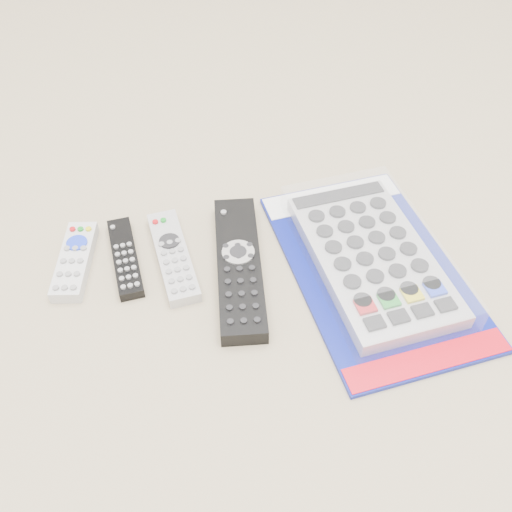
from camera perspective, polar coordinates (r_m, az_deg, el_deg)
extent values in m
plane|color=gray|center=(0.84, -3.38, -1.53)|extent=(5.00, 5.00, 0.00)
cube|color=#BABBBD|center=(0.88, -17.64, -0.45)|extent=(0.07, 0.15, 0.02)
cylinder|color=blue|center=(0.89, -17.48, 1.27)|extent=(0.04, 0.04, 0.00)
cube|color=black|center=(0.87, -12.95, -0.12)|extent=(0.05, 0.16, 0.02)
cube|color=#B4B4B9|center=(0.85, -8.30, 0.01)|extent=(0.06, 0.18, 0.02)
cylinder|color=black|center=(0.86, -8.67, 1.50)|extent=(0.03, 0.03, 0.00)
cube|color=black|center=(0.83, -1.72, -0.94)|extent=(0.09, 0.27, 0.03)
cylinder|color=silver|center=(0.83, -1.79, 0.39)|extent=(0.05, 0.05, 0.00)
cube|color=navy|center=(0.85, 11.51, -1.13)|extent=(0.26, 0.40, 0.01)
cube|color=white|center=(0.95, 7.56, 5.91)|extent=(0.23, 0.07, 0.00)
cube|color=red|center=(0.77, 16.81, -9.90)|extent=(0.23, 0.06, 0.00)
cube|color=#B4B4B9|center=(0.85, 11.50, -0.19)|extent=(0.19, 0.30, 0.02)
cube|color=white|center=(0.84, 11.60, 0.29)|extent=(0.21, 0.32, 0.04)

